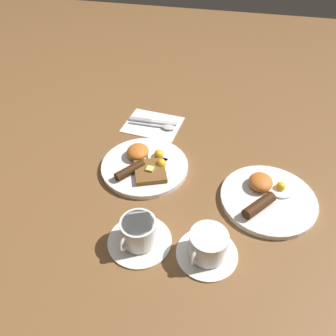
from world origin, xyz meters
name	(u,v)px	position (x,y,z in m)	size (l,w,h in m)	color
ground_plane	(145,168)	(0.00, 0.00, 0.00)	(3.00, 3.00, 0.00)	brown
breakfast_plate_near	(145,165)	(0.00, 0.00, 0.01)	(0.25, 0.25, 0.05)	white
breakfast_plate_far	(267,197)	(0.05, 0.35, 0.01)	(0.25, 0.25, 0.05)	white
teacup_near	(139,234)	(0.25, 0.06, 0.03)	(0.15, 0.15, 0.07)	white
teacup_far	(208,246)	(0.25, 0.22, 0.03)	(0.14, 0.14, 0.07)	white
napkin	(153,124)	(-0.22, -0.03, 0.00)	(0.15, 0.19, 0.01)	white
knife	(151,121)	(-0.23, -0.04, 0.01)	(0.02, 0.17, 0.01)	silver
spoon	(163,126)	(-0.21, 0.01, 0.01)	(0.03, 0.16, 0.01)	silver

